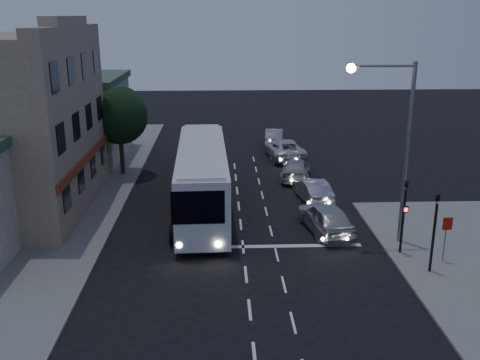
{
  "coord_description": "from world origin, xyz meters",
  "views": [
    {
      "loc": [
        -1.1,
        -22.67,
        11.2
      ],
      "look_at": [
        0.01,
        6.27,
        2.2
      ],
      "focal_mm": 40.0,
      "sensor_mm": 36.0,
      "label": 1
    }
  ],
  "objects_px": {
    "car_extra": "(274,136)",
    "traffic_signal_main": "(404,208)",
    "street_tree": "(119,114)",
    "car_sedan_b": "(295,169)",
    "car_suv": "(325,218)",
    "tour_bus": "(202,177)",
    "car_sedan_a": "(313,190)",
    "car_sedan_c": "(284,149)",
    "regulatory_sign": "(446,232)",
    "streetlight": "(395,133)",
    "traffic_signal_side": "(435,223)"
  },
  "relations": [
    {
      "from": "car_sedan_a",
      "to": "traffic_signal_side",
      "type": "height_order",
      "value": "traffic_signal_side"
    },
    {
      "from": "car_extra",
      "to": "street_tree",
      "type": "bearing_deg",
      "value": 43.91
    },
    {
      "from": "regulatory_sign",
      "to": "car_sedan_c",
      "type": "bearing_deg",
      "value": 104.96
    },
    {
      "from": "streetlight",
      "to": "regulatory_sign",
      "type": "bearing_deg",
      "value": -51.25
    },
    {
      "from": "car_sedan_c",
      "to": "regulatory_sign",
      "type": "xyz_separation_m",
      "value": [
        5.21,
        -19.49,
        0.81
      ]
    },
    {
      "from": "car_sedan_a",
      "to": "car_sedan_b",
      "type": "distance_m",
      "value": 4.77
    },
    {
      "from": "car_suv",
      "to": "car_sedan_b",
      "type": "height_order",
      "value": "car_suv"
    },
    {
      "from": "car_sedan_a",
      "to": "regulatory_sign",
      "type": "distance_m",
      "value": 10.22
    },
    {
      "from": "traffic_signal_main",
      "to": "tour_bus",
      "type": "bearing_deg",
      "value": 147.22
    },
    {
      "from": "street_tree",
      "to": "car_extra",
      "type": "bearing_deg",
      "value": 37.35
    },
    {
      "from": "streetlight",
      "to": "tour_bus",
      "type": "bearing_deg",
      "value": 152.9
    },
    {
      "from": "tour_bus",
      "to": "car_sedan_a",
      "type": "height_order",
      "value": "tour_bus"
    },
    {
      "from": "regulatory_sign",
      "to": "street_tree",
      "type": "distance_m",
      "value": 23.4
    },
    {
      "from": "car_sedan_c",
      "to": "traffic_signal_side",
      "type": "bearing_deg",
      "value": 95.11
    },
    {
      "from": "car_sedan_a",
      "to": "car_extra",
      "type": "height_order",
      "value": "car_extra"
    },
    {
      "from": "tour_bus",
      "to": "car_suv",
      "type": "height_order",
      "value": "tour_bus"
    },
    {
      "from": "regulatory_sign",
      "to": "street_tree",
      "type": "xyz_separation_m",
      "value": [
        -17.51,
        15.26,
        2.9
      ]
    },
    {
      "from": "car_sedan_b",
      "to": "street_tree",
      "type": "xyz_separation_m",
      "value": [
        -12.44,
        1.44,
        3.8
      ]
    },
    {
      "from": "regulatory_sign",
      "to": "traffic_signal_main",
      "type": "bearing_deg",
      "value": 149.16
    },
    {
      "from": "car_sedan_b",
      "to": "regulatory_sign",
      "type": "xyz_separation_m",
      "value": [
        5.06,
        -13.82,
        0.9
      ]
    },
    {
      "from": "tour_bus",
      "to": "car_sedan_b",
      "type": "height_order",
      "value": "tour_bus"
    },
    {
      "from": "car_extra",
      "to": "street_tree",
      "type": "height_order",
      "value": "street_tree"
    },
    {
      "from": "car_extra",
      "to": "regulatory_sign",
      "type": "bearing_deg",
      "value": 109.36
    },
    {
      "from": "car_suv",
      "to": "car_sedan_b",
      "type": "xyz_separation_m",
      "value": [
        -0.26,
        9.78,
        -0.12
      ]
    },
    {
      "from": "traffic_signal_main",
      "to": "street_tree",
      "type": "height_order",
      "value": "street_tree"
    },
    {
      "from": "streetlight",
      "to": "traffic_signal_main",
      "type": "bearing_deg",
      "value": -79.8
    },
    {
      "from": "car_sedan_b",
      "to": "traffic_signal_main",
      "type": "relative_size",
      "value": 1.17
    },
    {
      "from": "traffic_signal_side",
      "to": "regulatory_sign",
      "type": "xyz_separation_m",
      "value": [
        1.0,
        0.96,
        -0.82
      ]
    },
    {
      "from": "tour_bus",
      "to": "car_extra",
      "type": "bearing_deg",
      "value": 69.24
    },
    {
      "from": "traffic_signal_main",
      "to": "regulatory_sign",
      "type": "height_order",
      "value": "traffic_signal_main"
    },
    {
      "from": "traffic_signal_main",
      "to": "traffic_signal_side",
      "type": "height_order",
      "value": "same"
    },
    {
      "from": "car_suv",
      "to": "streetlight",
      "type": "distance_m",
      "value": 5.91
    },
    {
      "from": "car_extra",
      "to": "streetlight",
      "type": "xyz_separation_m",
      "value": [
        3.58,
        -21.96,
        5.02
      ]
    },
    {
      "from": "car_suv",
      "to": "streetlight",
      "type": "bearing_deg",
      "value": 140.53
    },
    {
      "from": "car_sedan_a",
      "to": "street_tree",
      "type": "relative_size",
      "value": 0.69
    },
    {
      "from": "car_sedan_c",
      "to": "traffic_signal_side",
      "type": "relative_size",
      "value": 1.38
    },
    {
      "from": "streetlight",
      "to": "street_tree",
      "type": "xyz_separation_m",
      "value": [
        -15.55,
        12.82,
        -1.23
      ]
    },
    {
      "from": "streetlight",
      "to": "street_tree",
      "type": "relative_size",
      "value": 1.45
    },
    {
      "from": "car_suv",
      "to": "regulatory_sign",
      "type": "height_order",
      "value": "regulatory_sign"
    },
    {
      "from": "car_sedan_c",
      "to": "regulatory_sign",
      "type": "distance_m",
      "value": 20.19
    },
    {
      "from": "car_suv",
      "to": "regulatory_sign",
      "type": "bearing_deg",
      "value": 129.82
    },
    {
      "from": "car_sedan_c",
      "to": "traffic_signal_main",
      "type": "bearing_deg",
      "value": 94.23
    },
    {
      "from": "traffic_signal_side",
      "to": "street_tree",
      "type": "bearing_deg",
      "value": 135.5
    },
    {
      "from": "tour_bus",
      "to": "car_sedan_b",
      "type": "bearing_deg",
      "value": 43.88
    },
    {
      "from": "tour_bus",
      "to": "streetlight",
      "type": "xyz_separation_m",
      "value": [
        9.5,
        -4.86,
        3.57
      ]
    },
    {
      "from": "traffic_signal_main",
      "to": "streetlight",
      "type": "height_order",
      "value": "streetlight"
    },
    {
      "from": "car_extra",
      "to": "traffic_signal_main",
      "type": "relative_size",
      "value": 1.06
    },
    {
      "from": "car_sedan_c",
      "to": "streetlight",
      "type": "relative_size",
      "value": 0.63
    },
    {
      "from": "car_sedan_c",
      "to": "traffic_signal_main",
      "type": "distance_m",
      "value": 18.87
    },
    {
      "from": "car_suv",
      "to": "car_sedan_b",
      "type": "relative_size",
      "value": 0.99
    }
  ]
}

